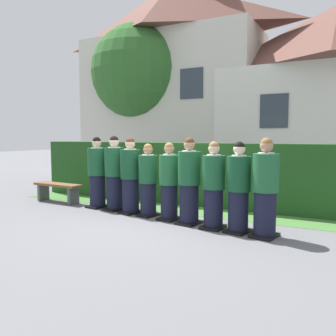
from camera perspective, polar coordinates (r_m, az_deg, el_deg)
The scene contains 16 objects.
ground_plane at distance 7.23m, azimuth 0.00°, elevation -8.32°, with size 60.00×60.00×0.00m, color slate.
student_front_row_0 at distance 8.49m, azimuth -11.32°, elevation -0.96°, with size 0.46×0.53×1.66m.
student_front_row_1 at distance 8.13m, azimuth -8.59°, elevation -1.10°, with size 0.48×0.57×1.69m.
student_front_row_2 at distance 7.74m, azimuth -6.06°, elevation -1.51°, with size 0.48×0.56×1.65m.
student_front_row_3 at distance 7.45m, azimuth -3.21°, elevation -2.24°, with size 0.43×0.50×1.53m.
student_front_row_4 at distance 7.10m, azimuth 0.19°, elevation -2.48°, with size 0.41×0.48×1.56m.
student_front_row_5 at distance 6.77m, azimuth 3.42°, elevation -2.45°, with size 0.45×0.55×1.66m.
student_front_row_6 at distance 6.49m, azimuth 7.34°, elevation -3.11°, with size 0.41×0.52×1.59m.
student_front_row_7 at distance 6.29m, azimuth 11.28°, elevation -3.42°, with size 0.46×0.54×1.59m.
student_front_row_8 at distance 6.10m, azimuth 15.39°, elevation -3.45°, with size 0.46×0.54×1.66m.
hedge at distance 8.72m, azimuth 5.58°, elevation -0.95°, with size 9.44×0.70×1.52m.
school_building_main at distance 14.22m, azimuth 25.41°, elevation 10.94°, with size 7.99×4.66×6.29m.
school_building_annex at distance 15.50m, azimuth 0.57°, elevation 14.14°, with size 7.79×3.37×7.99m.
oak_tree_left at distance 15.21m, azimuth -4.67°, elevation 15.05°, with size 3.93×3.93×6.27m.
wooden_bench at distance 9.46m, azimuth -17.32°, elevation -3.17°, with size 1.42×0.44×0.48m.
lawn_strip at distance 8.11m, azimuth 3.37°, elevation -6.80°, with size 9.44×0.90×0.01m, color #477A38.
Camera 1 is at (3.29, -6.21, 1.69)m, focal length 37.90 mm.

